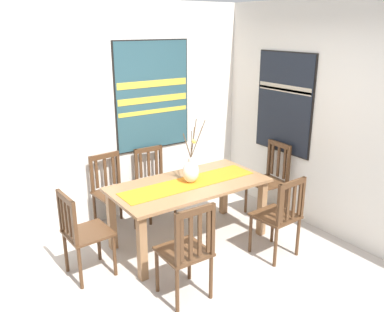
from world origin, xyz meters
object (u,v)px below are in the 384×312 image
object	(u,v)px
chair_1	(280,215)
chair_3	(187,250)
chair_5	(154,181)
painting_on_side_wall	(284,103)
chair_0	(270,179)
chair_2	(111,191)
dining_table	(189,192)
centerpiece_vase	(191,170)
painting_on_back_wall	(152,96)
chair_4	(82,232)

from	to	relation	value
chair_1	chair_3	bearing A→B (deg)	-177.99
chair_5	painting_on_side_wall	size ratio (longest dim) A/B	0.70
chair_0	chair_2	size ratio (longest dim) A/B	1.05
dining_table	chair_0	world-z (taller)	chair_0
chair_0	chair_2	bearing A→B (deg)	155.77
centerpiece_vase	painting_on_back_wall	distance (m)	1.26
painting_on_side_wall	chair_3	bearing A→B (deg)	-156.95
chair_2	painting_on_back_wall	size ratio (longest dim) A/B	0.66
chair_5	painting_on_side_wall	xyz separation A→B (m)	(1.47, -0.80, 0.99)
painting_on_back_wall	centerpiece_vase	bearing A→B (deg)	-96.91
chair_3	painting_on_side_wall	xyz separation A→B (m)	(2.09, 0.89, 0.96)
chair_0	chair_5	bearing A→B (deg)	146.44
chair_1	chair_2	distance (m)	2.03
chair_1	chair_4	size ratio (longest dim) A/B	1.01
chair_4	dining_table	bearing A→B (deg)	-1.18
chair_2	chair_4	world-z (taller)	chair_2
centerpiece_vase	chair_4	xyz separation A→B (m)	(-1.27, 0.02, -0.38)
dining_table	centerpiece_vase	distance (m)	0.25
painting_on_back_wall	painting_on_side_wall	size ratio (longest dim) A/B	1.09
centerpiece_vase	chair_2	xyz separation A→B (m)	(-0.61, 0.83, -0.39)
chair_2	painting_on_side_wall	distance (m)	2.42
chair_4	painting_on_side_wall	bearing A→B (deg)	0.24
chair_3	painting_on_side_wall	distance (m)	2.47
dining_table	chair_5	xyz separation A→B (m)	(0.01, 0.84, -0.14)
chair_3	painting_on_side_wall	bearing A→B (deg)	23.05
dining_table	painting_on_back_wall	bearing A→B (deg)	81.64
chair_1	chair_5	distance (m)	1.75
chair_0	painting_on_side_wall	world-z (taller)	painting_on_side_wall
chair_0	chair_1	size ratio (longest dim) A/B	1.05
centerpiece_vase	chair_0	bearing A→B (deg)	-0.13
chair_1	painting_on_back_wall	xyz separation A→B (m)	(-0.45, 1.87, 1.06)
painting_on_back_wall	painting_on_side_wall	bearing A→B (deg)	-37.64
centerpiece_vase	chair_3	size ratio (longest dim) A/B	0.75
chair_4	painting_on_side_wall	size ratio (longest dim) A/B	0.71
centerpiece_vase	painting_on_side_wall	world-z (taller)	painting_on_side_wall
dining_table	chair_4	bearing A→B (deg)	178.82
centerpiece_vase	painting_on_back_wall	bearing A→B (deg)	83.09
chair_1	painting_on_back_wall	distance (m)	2.20
dining_table	painting_on_back_wall	xyz separation A→B (m)	(0.16, 1.06, 0.93)
chair_4	painting_on_side_wall	world-z (taller)	painting_on_side_wall
painting_on_back_wall	painting_on_side_wall	world-z (taller)	painting_on_back_wall
chair_4	chair_3	bearing A→B (deg)	-53.96
chair_0	painting_on_back_wall	distance (m)	1.86
chair_1	centerpiece_vase	bearing A→B (deg)	125.51
dining_table	chair_5	distance (m)	0.85
chair_3	chair_5	distance (m)	1.80
chair_0	chair_3	bearing A→B (deg)	-155.54
chair_5	painting_on_back_wall	size ratio (longest dim) A/B	0.64
chair_1	painting_on_back_wall	bearing A→B (deg)	103.60
chair_2	dining_table	bearing A→B (deg)	-55.32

